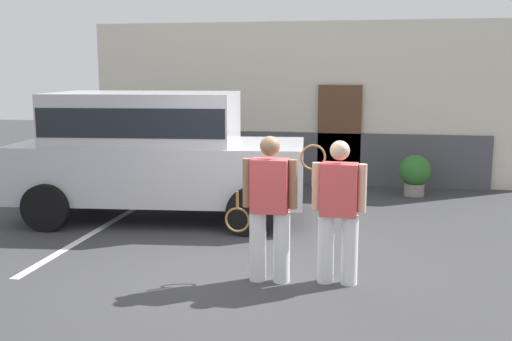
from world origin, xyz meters
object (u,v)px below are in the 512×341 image
potted_plant_by_porch (415,173)px  tennis_player_man (269,207)px  parked_suv (155,149)px  tennis_player_woman (338,210)px

potted_plant_by_porch → tennis_player_man: bearing=-110.6°
parked_suv → tennis_player_woman: 4.04m
tennis_player_man → potted_plant_by_porch: (1.97, 5.25, -0.43)m
tennis_player_man → parked_suv: bearing=-48.6°
parked_suv → tennis_player_man: bearing=-54.6°
parked_suv → tennis_player_man: 3.54m
tennis_player_man → tennis_player_woman: tennis_player_man is taller
parked_suv → tennis_player_woman: size_ratio=2.91×
tennis_player_woman → potted_plant_by_porch: tennis_player_woman is taller
potted_plant_by_porch → tennis_player_woman: bearing=-103.1°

